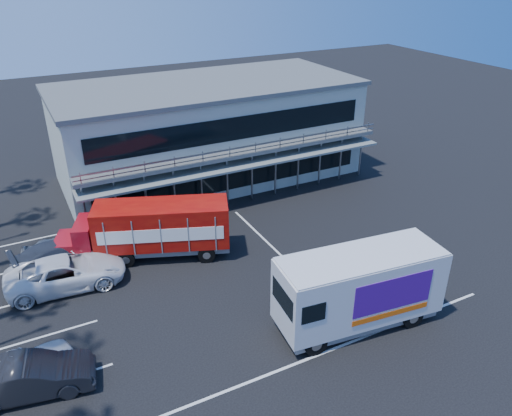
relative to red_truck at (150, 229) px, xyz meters
name	(u,v)px	position (x,y,z in m)	size (l,w,h in m)	color
ground	(266,281)	(4.63, -5.24, -1.80)	(120.00, 120.00, 0.00)	black
building	(208,130)	(7.63, 9.70, 1.86)	(22.40, 12.00, 7.30)	#A3AA9C
red_truck	(150,229)	(0.00, 0.00, 0.00)	(9.87, 5.58, 3.27)	maroon
white_van	(359,288)	(6.79, -10.24, 0.21)	(7.96, 3.47, 3.77)	silver
parked_car_a	(12,373)	(-7.87, -7.24, -0.95)	(2.00, 4.98, 1.70)	silver
parked_car_b	(30,377)	(-7.27, -7.74, -0.99)	(1.70, 4.89, 1.61)	black
parked_car_c	(66,272)	(-4.87, -0.84, -0.96)	(2.77, 6.01, 1.67)	white
parked_car_d	(60,254)	(-4.87, 1.33, -1.04)	(2.12, 5.21, 1.51)	#303540
parked_car_e	(59,250)	(-4.87, 1.96, -1.12)	(1.60, 3.98, 1.36)	gray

